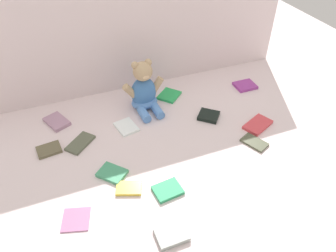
# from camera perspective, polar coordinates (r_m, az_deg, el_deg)

# --- Properties ---
(ground_plane) EXTENTS (3.20, 3.20, 0.00)m
(ground_plane) POSITION_cam_1_polar(r_m,az_deg,el_deg) (1.51, -1.21, -0.57)
(ground_plane) COLOR silver
(backdrop_drape) EXTENTS (1.71, 0.03, 0.69)m
(backdrop_drape) POSITION_cam_1_polar(r_m,az_deg,el_deg) (1.67, -6.59, 17.25)
(backdrop_drape) COLOR silver
(backdrop_drape) RESTS_ON ground_plane
(teddy_bear) EXTENTS (0.22, 0.19, 0.26)m
(teddy_bear) POSITION_cam_1_polar(r_m,az_deg,el_deg) (1.60, -4.24, 6.16)
(teddy_bear) COLOR #3F72B2
(teddy_bear) RESTS_ON ground_plane
(book_case_0) EXTENTS (0.11, 0.13, 0.01)m
(book_case_0) POSITION_cam_1_polar(r_m,az_deg,el_deg) (1.53, -7.38, -0.16)
(book_case_0) COLOR white
(book_case_0) RESTS_ON ground_plane
(book_case_1) EXTENTS (0.13, 0.13, 0.02)m
(book_case_1) POSITION_cam_1_polar(r_m,az_deg,el_deg) (1.59, 7.26, 1.73)
(book_case_1) COLOR black
(book_case_1) RESTS_ON ground_plane
(book_case_2) EXTENTS (0.11, 0.09, 0.01)m
(book_case_2) POSITION_cam_1_polar(r_m,az_deg,el_deg) (1.25, -0.06, -11.27)
(book_case_2) COLOR #2A985F
(book_case_2) RESTS_ON ground_plane
(book_case_3) EXTENTS (0.11, 0.10, 0.02)m
(book_case_3) POSITION_cam_1_polar(r_m,az_deg,el_deg) (1.85, 13.47, 6.97)
(book_case_3) COLOR #94368D
(book_case_3) RESTS_ON ground_plane
(book_case_4) EXTENTS (0.15, 0.15, 0.01)m
(book_case_4) POSITION_cam_1_polar(r_m,az_deg,el_deg) (1.72, 0.21, 5.45)
(book_case_4) COLOR green
(book_case_4) RESTS_ON ground_plane
(book_case_5) EXTENTS (0.11, 0.13, 0.01)m
(book_case_5) POSITION_cam_1_polar(r_m,az_deg,el_deg) (1.49, 15.02, -2.82)
(book_case_5) COLOR #4A4E38
(book_case_5) RESTS_ON ground_plane
(book_case_6) EXTENTS (0.12, 0.12, 0.01)m
(book_case_6) POSITION_cam_1_polar(r_m,az_deg,el_deg) (1.23, -15.99, -15.54)
(book_case_6) COLOR #AC6A97
(book_case_6) RESTS_ON ground_plane
(book_case_7) EXTENTS (0.13, 0.15, 0.02)m
(book_case_7) POSITION_cam_1_polar(r_m,az_deg,el_deg) (1.63, -19.07, 0.74)
(book_case_7) COLOR #A57C96
(book_case_7) RESTS_ON ground_plane
(book_case_8) EXTENTS (0.16, 0.13, 0.01)m
(book_case_8) POSITION_cam_1_polar(r_m,az_deg,el_deg) (1.59, 15.59, 0.23)
(book_case_8) COLOR #D33F46
(book_case_8) RESTS_ON ground_plane
(book_case_9) EXTENTS (0.15, 0.14, 0.01)m
(book_case_9) POSITION_cam_1_polar(r_m,az_deg,el_deg) (1.49, -15.25, -2.92)
(book_case_9) COLOR #505641
(book_case_9) RESTS_ON ground_plane
(book_case_10) EXTENTS (0.11, 0.10, 0.01)m
(book_case_10) POSITION_cam_1_polar(r_m,az_deg,el_deg) (1.27, -6.93, -10.87)
(book_case_10) COLOR gold
(book_case_10) RESTS_ON ground_plane
(book_case_11) EXTENTS (0.11, 0.09, 0.01)m
(book_case_11) POSITION_cam_1_polar(r_m,az_deg,el_deg) (1.50, -20.29, -3.94)
(book_case_11) COLOR brown
(book_case_11) RESTS_ON ground_plane
(book_case_12) EXTENTS (0.11, 0.08, 0.02)m
(book_case_12) POSITION_cam_1_polar(r_m,az_deg,el_deg) (1.14, 0.62, -18.64)
(book_case_12) COLOR #969E98
(book_case_12) RESTS_ON ground_plane
(book_case_13) EXTENTS (0.13, 0.13, 0.01)m
(book_case_13) POSITION_cam_1_polar(r_m,az_deg,el_deg) (1.33, -9.86, -8.23)
(book_case_13) COLOR #3E9266
(book_case_13) RESTS_ON ground_plane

